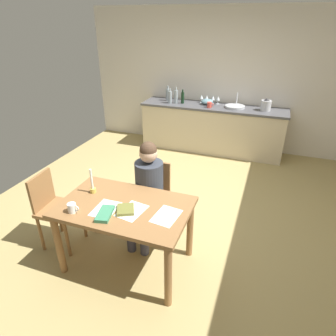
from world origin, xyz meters
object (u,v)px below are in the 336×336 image
book_magazine (126,210)px  wine_glass_by_kettle (213,98)px  chair_at_table (152,194)px  book_cookery (105,214)px  teacup_on_counter (210,105)px  mixing_bowl (207,102)px  wine_glass_near_sink (218,98)px  bottle_wine_red (176,96)px  stovetop_kettle (266,105)px  chair_side_empty (54,207)px  sink_unit (235,106)px  candlestick (92,186)px  wine_glass_back_right (201,97)px  bottle_sauce (183,98)px  coffee_mug (72,208)px  bottle_oil (168,94)px  wine_glass_back_left (207,97)px  person_seated (147,187)px  dining_table (125,215)px  bottle_vinegar (170,97)px

book_magazine → wine_glass_by_kettle: wine_glass_by_kettle is taller
chair_at_table → book_magazine: chair_at_table is taller
book_cookery → teacup_on_counter: 3.39m
mixing_bowl → wine_glass_near_sink: (0.19, 0.09, 0.06)m
book_cookery → bottle_wine_red: size_ratio=0.81×
chair_at_table → stovetop_kettle: bearing=68.2°
chair_side_empty → mixing_bowl: size_ratio=3.88×
sink_unit → wine_glass_by_kettle: 0.48m
candlestick → book_cookery: size_ratio=1.10×
book_magazine → wine_glass_back_right: size_ratio=1.17×
chair_side_empty → bottle_sauce: size_ratio=3.36×
coffee_mug → sink_unit: 3.72m
book_magazine → stovetop_kettle: size_ratio=0.82×
chair_side_empty → chair_at_table: bearing=34.0°
candlestick → stovetop_kettle: stovetop_kettle is taller
book_magazine → mixing_bowl: (-0.04, 3.47, 0.19)m
chair_side_empty → stovetop_kettle: bearing=58.9°
book_magazine → bottle_oil: size_ratio=0.63×
wine_glass_back_left → teacup_on_counter: 0.33m
coffee_mug → mixing_bowl: (0.42, 3.65, 0.16)m
bottle_oil → teacup_on_counter: 0.93m
candlestick → bottle_wine_red: 3.19m
book_magazine → wine_glass_back_left: bearing=64.2°
person_seated → coffee_mug: 0.88m
chair_side_empty → teacup_on_counter: 3.35m
bottle_wine_red → stovetop_kettle: 1.67m
dining_table → candlestick: candlestick is taller
mixing_bowl → bottle_oil: bearing=178.7°
coffee_mug → wine_glass_back_left: wine_glass_back_left is taller
dining_table → book_magazine: 0.16m
book_cookery → stovetop_kettle: (1.19, 3.53, 0.24)m
dining_table → bottle_vinegar: size_ratio=4.60×
wine_glass_near_sink → bottle_vinegar: bearing=-164.4°
person_seated → chair_side_empty: person_seated is taller
wine_glass_back_right → stovetop_kettle: bearing=-7.0°
stovetop_kettle → teacup_on_counter: stovetop_kettle is taller
stovetop_kettle → mixing_bowl: bearing=176.8°
book_magazine → stovetop_kettle: (1.04, 3.41, 0.24)m
chair_side_empty → wine_glass_back_right: (0.78, 3.46, 0.51)m
bottle_oil → wine_glass_back_right: 0.68m
chair_at_table → mixing_bowl: bearing=90.1°
dining_table → wine_glass_back_right: wine_glass_back_right is taller
coffee_mug → wine_glass_by_kettle: wine_glass_by_kettle is taller
book_cookery → dining_table: bearing=52.3°
mixing_bowl → book_magazine: bearing=-89.4°
stovetop_kettle → dining_table: bearing=-108.2°
sink_unit → wine_glass_near_sink: (-0.35, 0.15, 0.09)m
person_seated → chair_side_empty: 1.06m
book_cookery → wine_glass_back_left: (0.08, 3.68, 0.25)m
stovetop_kettle → book_cookery: bearing=-108.6°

